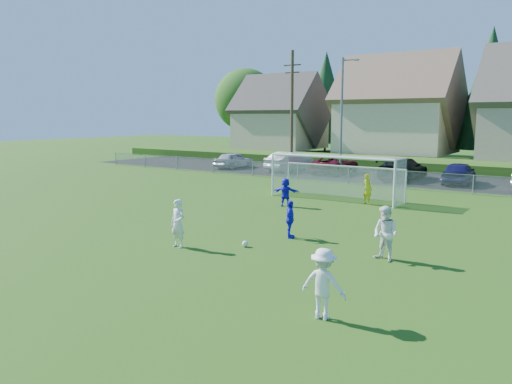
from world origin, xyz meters
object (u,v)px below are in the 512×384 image
car_c (335,165)px  car_d (403,169)px  soccer_ball (245,244)px  car_a (234,160)px  player_white_b (385,234)px  player_blue_b (286,192)px  car_e (459,173)px  player_white_a (178,223)px  car_b (290,161)px  player_white_c (323,284)px  player_blue_a (290,219)px  goalkeeper (367,189)px  soccer_goal (338,170)px

car_c → car_d: size_ratio=0.94×
soccer_ball → car_a: car_a is taller
player_white_b → car_d: 21.98m
player_blue_b → car_e: (5.33, 14.12, 0.03)m
soccer_ball → car_c: (-7.50, 22.82, 0.62)m
soccer_ball → car_e: car_e is taller
player_white_a → car_e: player_white_a is taller
car_c → car_b: bearing=3.7°
car_d → player_blue_b: bearing=86.6°
car_b → player_white_c: bearing=129.3°
soccer_ball → player_white_c: 6.70m
player_white_a → player_white_c: (7.15, -2.74, -0.03)m
car_a → car_d: bearing=-174.2°
soccer_ball → car_a: (-16.95, 21.66, 0.60)m
soccer_ball → car_d: size_ratio=0.04×
player_white_b → player_blue_b: bearing=160.7°
player_white_b → car_a: size_ratio=0.43×
player_blue_a → goalkeeper: (-0.43, 8.67, 0.09)m
soccer_ball → car_b: 25.30m
soccer_ball → soccer_goal: size_ratio=0.03×
player_white_b → goalkeeper: player_white_b is taller
player_blue_b → soccer_goal: size_ratio=0.20×
player_white_b → player_blue_a: 4.18m
player_white_a → player_blue_a: player_white_a is taller
soccer_ball → car_b: size_ratio=0.05×
player_white_a → car_a: bearing=125.3°
player_white_b → car_c: bearing=140.5°
player_white_a → player_white_b: 7.13m
player_blue_b → soccer_goal: 3.97m
soccer_ball → player_blue_a: 2.24m
player_blue_b → car_d: 14.50m
soccer_goal → car_e: bearing=68.2°
player_white_c → player_blue_b: size_ratio=1.13×
player_blue_a → car_e: bearing=-30.6°
car_b → car_c: (4.10, 0.34, -0.07)m
car_d → car_e: size_ratio=1.23×
goalkeeper → car_c: size_ratio=0.31×
car_a → car_e: 19.25m
player_white_b → car_e: (-2.42, 20.69, -0.12)m
soccer_ball → car_e: 22.00m
car_a → soccer_goal: 18.23m
player_white_b → car_e: player_white_b is taller
car_e → player_blue_b: bearing=65.3°
goalkeeper → car_d: (-1.94, 11.46, -0.01)m
car_b → soccer_goal: 14.72m
player_white_a → car_c: 24.85m
car_b → soccer_goal: size_ratio=0.66×
car_c → soccer_goal: size_ratio=0.71×
player_white_b → car_d: bearing=128.1°
player_white_a → soccer_goal: 12.86m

